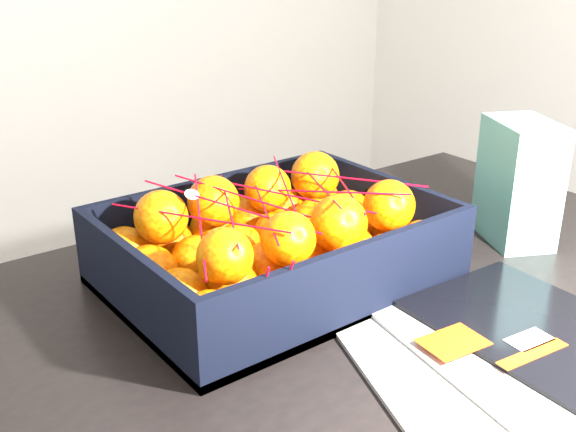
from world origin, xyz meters
TOP-DOWN VIEW (x-y plane):
  - table at (-0.05, -0.08)m, footprint 1.22×0.83m
  - magazine_stack at (-0.02, -0.28)m, footprint 0.39×0.33m
  - produce_crate at (-0.12, 0.03)m, footprint 0.45×0.33m
  - clementine_heap at (-0.12, 0.03)m, footprint 0.43×0.31m
  - mesh_net at (-0.13, 0.02)m, footprint 0.37×0.29m
  - retail_carton at (0.27, -0.08)m, footprint 0.14×0.16m

SIDE VIEW (x-z plane):
  - table at x=-0.05m, z-range 0.28..1.03m
  - magazine_stack at x=-0.02m, z-range 0.75..0.77m
  - produce_crate at x=-0.12m, z-range 0.73..0.84m
  - clementine_heap at x=-0.12m, z-range 0.75..0.88m
  - retail_carton at x=0.27m, z-range 0.75..0.95m
  - mesh_net at x=-0.13m, z-range 0.82..0.93m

